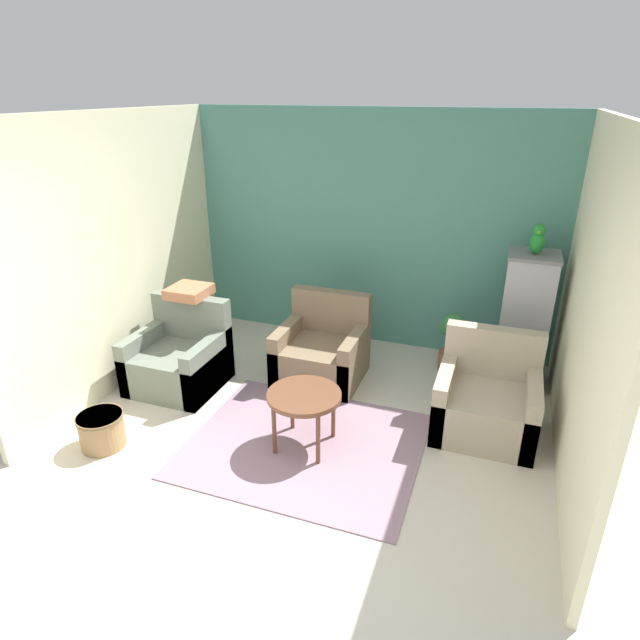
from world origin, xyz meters
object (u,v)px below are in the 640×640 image
wicker_basket (102,429)px  armchair_right (486,402)px  coffee_table (304,399)px  parrot (537,240)px  armchair_middle (322,353)px  birdcage (524,321)px  potted_plant (452,339)px  armchair_left (180,360)px

wicker_basket → armchair_right: bearing=24.1°
coffee_table → wicker_basket: bearing=-160.3°
coffee_table → parrot: parrot is taller
coffee_table → armchair_middle: 1.20m
armchair_right → armchair_middle: (-1.65, 0.40, 0.00)m
coffee_table → armchair_middle: armchair_middle is taller
parrot → armchair_right: bearing=-103.9°
parrot → birdcage: bearing=-90.0°
armchair_middle → potted_plant: armchair_middle is taller
armchair_right → parrot: parrot is taller
parrot → wicker_basket: (-3.22, -2.31, -1.33)m
parrot → armchair_left: bearing=-159.2°
armchair_left → potted_plant: 2.80m
coffee_table → armchair_left: (-1.55, 0.53, -0.18)m
armchair_left → parrot: size_ratio=2.93×
armchair_left → birdcage: birdcage is taller
armchair_left → potted_plant: armchair_left is taller
birdcage → armchair_right: bearing=-103.9°
armchair_middle → birdcage: size_ratio=0.63×
armchair_middle → wicker_basket: bearing=-127.5°
armchair_left → birdcage: bearing=20.8°
armchair_right → parrot: bearing=76.1°
coffee_table → potted_plant: (0.97, 1.75, -0.09)m
armchair_middle → wicker_basket: armchair_middle is taller
birdcage → wicker_basket: 4.00m
armchair_left → parrot: 3.61m
birdcage → potted_plant: 0.73m
coffee_table → armchair_left: bearing=161.1°
armchair_middle → parrot: parrot is taller
coffee_table → birdcage: (1.63, 1.74, 0.22)m
coffee_table → armchair_middle: (-0.26, 1.16, -0.18)m
armchair_left → armchair_middle: 1.43m
birdcage → parrot: (0.00, 0.00, 0.81)m
birdcage → wicker_basket: size_ratio=3.56×
armchair_left → armchair_right: size_ratio=1.00×
armchair_left → armchair_middle: same height
armchair_right → wicker_basket: bearing=-155.9°
parrot → coffee_table: bearing=-133.2°
coffee_table → armchair_right: size_ratio=0.71×
coffee_table → potted_plant: size_ratio=0.94×
armchair_right → wicker_basket: 3.27m
armchair_left → wicker_basket: bearing=-92.3°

